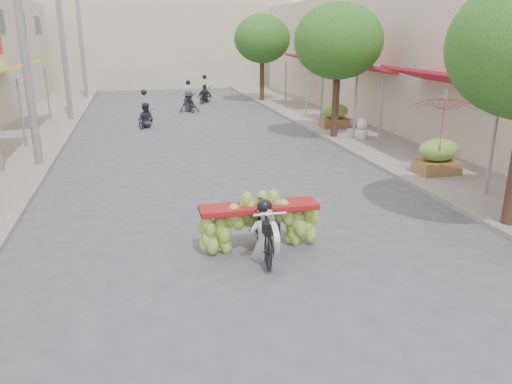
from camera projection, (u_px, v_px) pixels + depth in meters
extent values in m
cube|color=gray|center=(7.00, 148.00, 18.30)|extent=(4.00, 60.00, 0.12)
cube|color=gray|center=(360.00, 132.00, 21.38)|extent=(4.00, 60.00, 0.12)
cylinder|color=slate|center=(22.00, 115.00, 17.90)|extent=(0.08, 0.08, 2.55)
cube|color=yellow|center=(16.00, 66.00, 21.17)|extent=(1.77, 4.00, 0.53)
cylinder|color=slate|center=(34.00, 106.00, 20.13)|extent=(0.08, 0.08, 2.55)
cylinder|color=slate|center=(48.00, 96.00, 23.47)|extent=(0.08, 0.08, 2.55)
cube|color=#1E2328|center=(21.00, 24.00, 26.91)|extent=(0.08, 2.00, 1.10)
cube|color=#1E2328|center=(38.00, 25.00, 31.55)|extent=(0.08, 2.00, 1.10)
cube|color=#BDB19D|center=(486.00, 61.00, 20.67)|extent=(8.00, 40.00, 6.00)
cylinder|color=slate|center=(492.00, 150.00, 12.42)|extent=(0.08, 0.08, 2.55)
cube|color=#A41528|center=(435.00, 76.00, 15.96)|extent=(1.77, 4.20, 0.53)
cylinder|color=slate|center=(441.00, 134.00, 14.46)|extent=(0.08, 0.08, 2.55)
cylinder|color=slate|center=(381.00, 115.00, 17.99)|extent=(0.08, 0.08, 2.55)
cube|color=#A41528|center=(357.00, 66.00, 21.53)|extent=(1.77, 4.20, 0.53)
cylinder|color=slate|center=(355.00, 106.00, 20.03)|extent=(0.08, 0.08, 2.55)
cylinder|color=slate|center=(322.00, 96.00, 23.56)|extent=(0.08, 0.08, 2.55)
cube|color=#A41528|center=(311.00, 59.00, 27.10)|extent=(1.77, 4.20, 0.53)
cylinder|color=slate|center=(307.00, 91.00, 25.60)|extent=(0.08, 0.08, 2.55)
cylinder|color=slate|center=(286.00, 84.00, 29.12)|extent=(0.08, 0.08, 2.55)
cube|color=#B7AE91|center=(161.00, 42.00, 40.14)|extent=(20.00, 6.00, 7.00)
cylinder|color=slate|center=(22.00, 36.00, 14.68)|extent=(0.24, 0.24, 8.00)
cylinder|color=slate|center=(62.00, 35.00, 23.03)|extent=(0.24, 0.24, 8.00)
cylinder|color=slate|center=(81.00, 35.00, 31.38)|extent=(0.24, 0.24, 8.00)
cylinder|color=#3A2719|center=(336.00, 99.00, 19.64)|extent=(0.28, 0.28, 3.20)
ellipsoid|color=#2A5E1B|center=(338.00, 41.00, 18.98)|extent=(3.40, 3.40, 2.90)
cylinder|color=#3A2719|center=(262.00, 76.00, 30.77)|extent=(0.28, 0.28, 3.20)
ellipsoid|color=#2A5E1B|center=(262.00, 39.00, 30.11)|extent=(3.40, 3.40, 2.90)
cube|color=brown|center=(437.00, 165.00, 14.62)|extent=(1.20, 0.80, 0.50)
ellipsoid|color=#6B9B3A|center=(439.00, 146.00, 14.45)|extent=(1.20, 0.88, 0.66)
cube|color=brown|center=(334.00, 121.00, 22.04)|extent=(1.20, 0.80, 0.50)
ellipsoid|color=#6B9B3A|center=(335.00, 108.00, 21.87)|extent=(1.20, 0.88, 0.66)
imported|color=black|center=(263.00, 230.00, 9.29)|extent=(0.70, 1.91, 1.10)
cylinder|color=silver|center=(272.00, 240.00, 8.67)|extent=(0.10, 0.66, 0.66)
cube|color=black|center=(271.00, 228.00, 8.71)|extent=(0.28, 0.22, 0.22)
cylinder|color=silver|center=(270.00, 214.00, 8.73)|extent=(0.60, 0.05, 0.05)
cube|color=maroon|center=(259.00, 207.00, 9.52)|extent=(2.27, 0.55, 0.10)
imported|color=#B9BAC1|center=(264.00, 204.00, 9.09)|extent=(0.55, 0.41, 1.54)
sphere|color=black|center=(265.00, 166.00, 8.84)|extent=(0.28, 0.28, 0.28)
imported|color=#AE1727|center=(447.00, 96.00, 13.56)|extent=(2.08, 2.08, 1.68)
imported|color=white|center=(363.00, 118.00, 19.39)|extent=(0.90, 0.70, 1.60)
imported|color=black|center=(146.00, 119.00, 22.54)|extent=(1.05, 1.49, 0.79)
imported|color=#28272F|center=(145.00, 103.00, 22.32)|extent=(0.92, 0.77, 1.65)
sphere|color=black|center=(144.00, 92.00, 22.18)|extent=(0.26, 0.26, 0.26)
imported|color=black|center=(189.00, 102.00, 27.05)|extent=(0.89, 1.93, 1.09)
imported|color=#28272F|center=(188.00, 91.00, 26.88)|extent=(1.15, 0.75, 1.65)
sphere|color=black|center=(188.00, 82.00, 26.74)|extent=(0.26, 0.26, 0.26)
imported|color=black|center=(205.00, 95.00, 30.65)|extent=(1.38, 1.87, 0.99)
imported|color=#28272F|center=(205.00, 84.00, 30.46)|extent=(1.11, 0.92, 1.65)
sphere|color=black|center=(204.00, 77.00, 30.32)|extent=(0.26, 0.26, 0.26)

